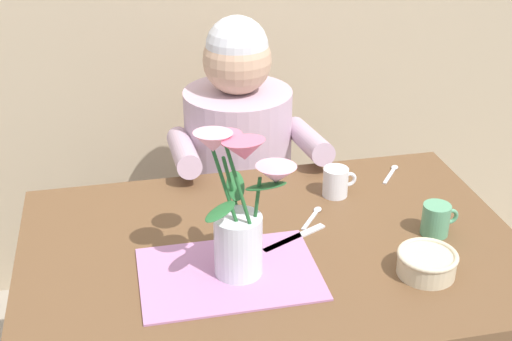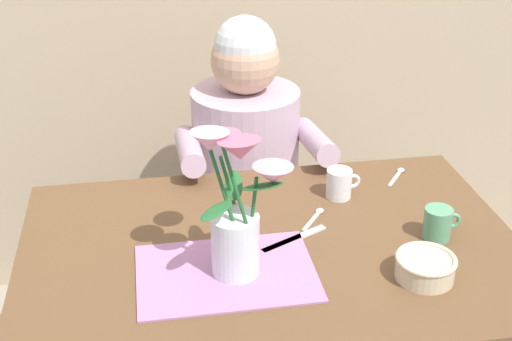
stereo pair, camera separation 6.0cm
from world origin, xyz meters
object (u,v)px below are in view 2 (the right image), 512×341
Objects in this scene: flower_vase at (236,209)px; ceramic_mug at (340,183)px; dinner_knife at (294,239)px; ceramic_bowl at (425,266)px; seated_person at (246,188)px; tea_cup at (438,223)px.

ceramic_mug is at bearing 43.05° from flower_vase.
flower_vase is at bearing -170.80° from dinner_knife.
ceramic_bowl reaches higher than dinner_knife.
seated_person is 5.97× the size of dinner_knife.
tea_cup is 0.30m from ceramic_mug.
ceramic_bowl is 0.40m from ceramic_mug.
dinner_knife is at bearing -131.26° from ceramic_mug.
ceramic_bowl is at bearing -121.45° from tea_cup.
ceramic_bowl is at bearing -77.47° from ceramic_mug.
dinner_knife is 2.04× the size of tea_cup.
tea_cup is at bearing 58.55° from ceramic_bowl.
tea_cup is (0.09, 0.15, 0.01)m from ceramic_bowl.
seated_person is 12.20× the size of tea_cup.
ceramic_bowl is at bearing -12.24° from flower_vase.
seated_person is 0.50m from ceramic_mug.
ceramic_mug is (-0.09, 0.39, 0.01)m from ceramic_bowl.
seated_person is at bearing 114.72° from ceramic_mug.
ceramic_mug is (-0.18, 0.24, 0.00)m from tea_cup.
flower_vase is 0.52m from tea_cup.
flower_vase is 3.80× the size of tea_cup.
dinner_knife is at bearing -91.65° from seated_person.
ceramic_bowl is at bearing -74.90° from seated_person.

